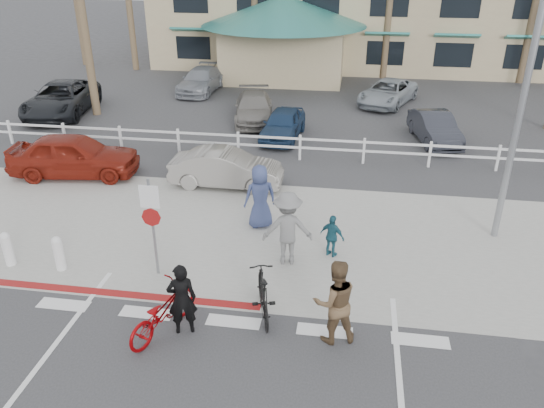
% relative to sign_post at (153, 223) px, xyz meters
% --- Properties ---
extents(ground, '(140.00, 140.00, 0.00)m').
position_rel_sign_post_xyz_m(ground, '(2.30, -2.20, -1.45)').
color(ground, '#333335').
extents(sidewalk_plaza, '(22.00, 7.00, 0.01)m').
position_rel_sign_post_xyz_m(sidewalk_plaza, '(2.30, 2.30, -1.44)').
color(sidewalk_plaza, gray).
rests_on(sidewalk_plaza, ground).
extents(cross_street, '(40.00, 5.00, 0.01)m').
position_rel_sign_post_xyz_m(cross_street, '(2.30, 6.30, -1.45)').
color(cross_street, '#333335').
rests_on(cross_street, ground).
extents(parking_lot, '(50.00, 16.00, 0.01)m').
position_rel_sign_post_xyz_m(parking_lot, '(2.30, 15.80, -1.45)').
color(parking_lot, '#333335').
rests_on(parking_lot, ground).
extents(curb_red, '(7.00, 0.25, 0.02)m').
position_rel_sign_post_xyz_m(curb_red, '(-0.70, -1.00, -1.44)').
color(curb_red, maroon).
rests_on(curb_red, ground).
extents(rail_fence, '(29.40, 0.16, 1.00)m').
position_rel_sign_post_xyz_m(rail_fence, '(2.80, 8.30, -0.95)').
color(rail_fence, silver).
rests_on(rail_fence, ground).
extents(sign_post, '(0.50, 0.10, 2.90)m').
position_rel_sign_post_xyz_m(sign_post, '(0.00, 0.00, 0.00)').
color(sign_post, gray).
rests_on(sign_post, ground).
extents(bollard_0, '(0.26, 0.26, 0.95)m').
position_rel_sign_post_xyz_m(bollard_0, '(-2.50, -0.20, -0.97)').
color(bollard_0, silver).
rests_on(bollard_0, ground).
extents(bollard_1, '(0.26, 0.26, 0.95)m').
position_rel_sign_post_xyz_m(bollard_1, '(-3.90, -0.20, -0.97)').
color(bollard_1, silver).
rests_on(bollard_1, ground).
extents(streetlight_0, '(0.60, 2.00, 9.00)m').
position_rel_sign_post_xyz_m(streetlight_0, '(8.80, 3.30, 3.05)').
color(streetlight_0, gray).
rests_on(streetlight_0, ground).
extents(bike_red, '(1.39, 2.10, 1.04)m').
position_rel_sign_post_xyz_m(bike_red, '(0.90, -2.12, -0.93)').
color(bike_red, '#7A0205').
rests_on(bike_red, ground).
extents(rider_red, '(0.71, 0.58, 1.67)m').
position_rel_sign_post_xyz_m(rider_red, '(1.33, -2.05, -0.61)').
color(rider_red, black).
rests_on(rider_red, ground).
extents(bike_black, '(1.00, 1.89, 1.10)m').
position_rel_sign_post_xyz_m(bike_black, '(2.90, -1.22, -0.90)').
color(bike_black, black).
rests_on(bike_black, ground).
extents(rider_black, '(1.09, 0.96, 1.89)m').
position_rel_sign_post_xyz_m(rider_black, '(4.48, -1.80, -0.50)').
color(rider_black, brown).
rests_on(rider_black, ground).
extents(pedestrian_a, '(1.39, 0.94, 1.99)m').
position_rel_sign_post_xyz_m(pedestrian_a, '(3.15, 1.03, -0.46)').
color(pedestrian_a, slate).
rests_on(pedestrian_a, ground).
extents(pedestrian_child, '(0.76, 0.58, 1.20)m').
position_rel_sign_post_xyz_m(pedestrian_child, '(4.27, 1.50, -0.85)').
color(pedestrian_child, '#1C5161').
rests_on(pedestrian_child, ground).
extents(pedestrian_b, '(1.09, 0.93, 1.90)m').
position_rel_sign_post_xyz_m(pedestrian_b, '(2.12, 2.86, -0.50)').
color(pedestrian_b, navy).
rests_on(pedestrian_b, ground).
extents(car_white_sedan, '(3.83, 1.36, 1.26)m').
position_rel_sign_post_xyz_m(car_white_sedan, '(0.48, 5.55, -0.82)').
color(car_white_sedan, gray).
rests_on(car_white_sedan, ground).
extents(car_red_compact, '(4.68, 2.36, 1.53)m').
position_rel_sign_post_xyz_m(car_red_compact, '(-5.04, 5.59, -0.69)').
color(car_red_compact, maroon).
rests_on(car_red_compact, ground).
extents(lot_car_0, '(3.27, 5.73, 1.51)m').
position_rel_sign_post_xyz_m(lot_car_0, '(-9.33, 12.61, -0.70)').
color(lot_car_0, black).
rests_on(lot_car_0, ground).
extents(lot_car_1, '(2.49, 4.52, 1.24)m').
position_rel_sign_post_xyz_m(lot_car_1, '(0.04, 12.98, -0.83)').
color(lot_car_1, slate).
rests_on(lot_car_1, ground).
extents(lot_car_2, '(1.80, 3.78, 1.25)m').
position_rel_sign_post_xyz_m(lot_car_2, '(1.71, 10.71, -0.83)').
color(lot_car_2, navy).
rests_on(lot_car_2, ground).
extents(lot_car_3, '(2.03, 3.94, 1.24)m').
position_rel_sign_post_xyz_m(lot_car_3, '(8.00, 11.20, -0.83)').
color(lot_car_3, '#25272F').
rests_on(lot_car_3, ground).
extents(lot_car_4, '(2.04, 4.52, 1.29)m').
position_rel_sign_post_xyz_m(lot_car_4, '(-3.84, 17.78, -0.81)').
color(lot_car_4, gray).
rests_on(lot_car_4, ground).
extents(lot_car_5, '(3.55, 4.83, 1.22)m').
position_rel_sign_post_xyz_m(lot_car_5, '(6.31, 16.83, -0.84)').
color(lot_car_5, '#9099A1').
rests_on(lot_car_5, ground).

